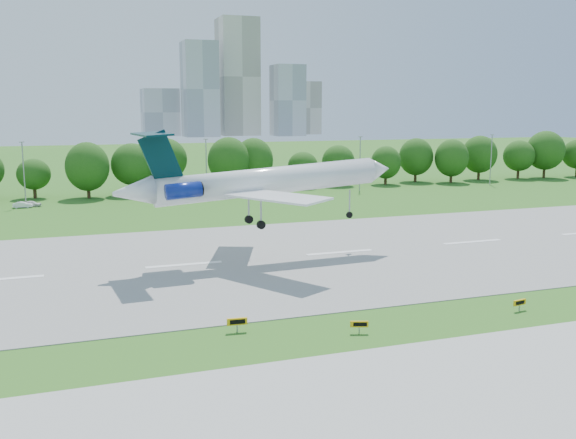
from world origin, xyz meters
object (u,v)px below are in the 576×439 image
object	(u,v)px
airliner	(255,181)
service_vehicle_b	(32,204)
service_vehicle_a	(23,205)
taxi_sign_left	(237,322)

from	to	relation	value
airliner	service_vehicle_b	world-z (taller)	airliner
airliner	service_vehicle_b	distance (m)	62.77
airliner	service_vehicle_a	size ratio (longest dim) A/B	10.41
taxi_sign_left	service_vehicle_b	bearing A→B (deg)	108.93
service_vehicle_b	service_vehicle_a	bearing A→B (deg)	132.63
airliner	service_vehicle_b	xyz separation A→B (m)	(-27.65, 55.62, -9.08)
taxi_sign_left	service_vehicle_a	world-z (taller)	taxi_sign_left
service_vehicle_a	service_vehicle_b	distance (m)	1.89
airliner	service_vehicle_a	bearing A→B (deg)	113.42
taxi_sign_left	service_vehicle_b	size ratio (longest dim) A/B	0.51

